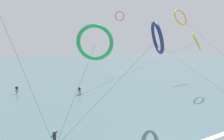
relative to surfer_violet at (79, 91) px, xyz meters
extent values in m
cube|color=slate|center=(4.63, 78.34, -0.78)|extent=(400.00, 200.00, 0.08)
ellipsoid|color=purple|center=(0.00, -0.01, -0.71)|extent=(1.40, 0.40, 0.06)
cylinder|color=black|center=(-0.14, 0.01, -0.28)|extent=(0.12, 0.12, 0.80)
cylinder|color=black|center=(0.14, -0.03, -0.28)|extent=(0.12, 0.12, 0.80)
cube|color=black|center=(0.00, -0.01, 0.43)|extent=(0.35, 0.25, 0.62)
sphere|color=tan|center=(0.00, -0.01, 0.85)|extent=(0.22, 0.22, 0.22)
cylinder|color=black|center=(-0.22, 0.15, 0.48)|extent=(0.17, 0.51, 0.39)
cylinder|color=black|center=(0.22, 0.08, 0.48)|extent=(0.17, 0.51, 0.39)
ellipsoid|color=silver|center=(-12.17, 5.15, -0.71)|extent=(1.40, 0.40, 0.06)
cylinder|color=#191E38|center=(-12.04, 5.21, -0.28)|extent=(0.12, 0.12, 0.80)
cylinder|color=#191E38|center=(-12.29, 5.09, -0.28)|extent=(0.12, 0.12, 0.80)
cube|color=#191E38|center=(-12.17, 5.15, 0.43)|extent=(0.38, 0.32, 0.62)
sphere|color=tan|center=(-12.17, 5.15, 0.85)|extent=(0.22, 0.22, 0.22)
cylinder|color=#191E38|center=(-11.97, 5.37, 0.48)|extent=(0.31, 0.49, 0.39)
cylinder|color=#191E38|center=(-12.37, 5.17, 0.48)|extent=(0.31, 0.49, 0.39)
cube|color=#1E2823|center=(-4.42, -15.66, 0.43)|extent=(0.33, 0.38, 0.62)
sphere|color=tan|center=(-4.42, -15.66, 0.85)|extent=(0.22, 0.22, 0.22)
cylinder|color=#1E2823|center=(-4.53, -15.73, 0.48)|extent=(0.49, 0.31, 0.39)
cylinder|color=#1E2823|center=(-4.32, -15.35, 0.48)|extent=(0.49, 0.31, 0.39)
torus|color=#199351|center=(0.13, -13.91, 9.35)|extent=(4.15, 1.79, 4.01)
cylinder|color=#3F3F3F|center=(-2.15, -14.79, 4.16)|extent=(4.59, 1.78, 9.97)
torus|color=#8CC62D|center=(23.99, -5.59, 10.03)|extent=(4.70, 4.34, 3.86)
cylinder|color=#3F3F3F|center=(12.00, -2.80, 4.54)|extent=(24.01, 5.60, 10.75)
torus|color=navy|center=(8.45, -13.33, 9.97)|extent=(3.16, 4.57, 4.25)
cylinder|color=#3F3F3F|center=(2.01, -14.50, 4.46)|extent=(12.90, 2.35, 10.59)
torus|color=red|center=(18.89, 24.82, 20.56)|extent=(3.58, 3.32, 3.45)
cylinder|color=#3F3F3F|center=(19.49, 1.88, 9.81)|extent=(1.23, 45.88, 21.28)
torus|color=orange|center=(31.92, 7.85, 17.91)|extent=(5.63, 3.19, 5.08)
cylinder|color=#3F3F3F|center=(30.80, -5.04, 8.45)|extent=(2.27, 25.79, 18.56)
cylinder|color=#3F3F3F|center=(-7.06, -14.50, 7.54)|extent=(5.31, 2.35, 16.72)
camera|label=1|loc=(-3.71, -30.09, 8.72)|focal=24.22mm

